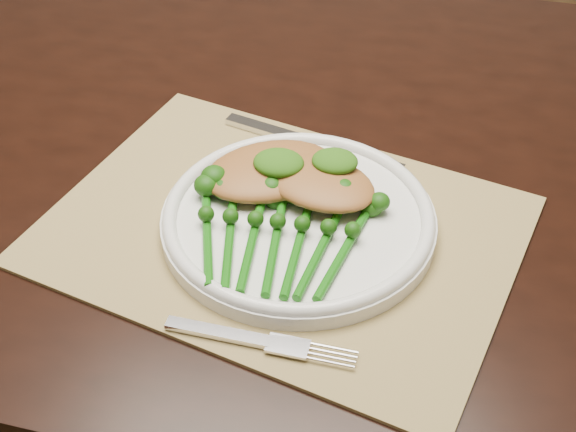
% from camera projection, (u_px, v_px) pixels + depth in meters
% --- Properties ---
extents(dining_table, '(1.67, 1.03, 0.75)m').
position_uv_depth(dining_table, '(252.00, 332.00, 1.22)').
color(dining_table, black).
rests_on(dining_table, ground).
extents(placemat, '(0.55, 0.47, 0.00)m').
position_uv_depth(placemat, '(281.00, 230.00, 0.84)').
color(placemat, '#9B844F').
rests_on(placemat, dining_table).
extents(dinner_plate, '(0.28, 0.28, 0.03)m').
position_uv_depth(dinner_plate, '(298.00, 218.00, 0.83)').
color(dinner_plate, white).
rests_on(dinner_plate, placemat).
extents(knife, '(0.22, 0.09, 0.01)m').
position_uv_depth(knife, '(295.00, 138.00, 0.95)').
color(knife, silver).
rests_on(knife, placemat).
extents(fork, '(0.18, 0.03, 0.01)m').
position_uv_depth(fork, '(272.00, 343.00, 0.71)').
color(fork, silver).
rests_on(fork, placemat).
extents(chicken_fillet_left, '(0.18, 0.16, 0.03)m').
position_uv_depth(chicken_fillet_left, '(270.00, 171.00, 0.86)').
color(chicken_fillet_left, '#A0632E').
rests_on(chicken_fillet_left, dinner_plate).
extents(chicken_fillet_right, '(0.15, 0.13, 0.03)m').
position_uv_depth(chicken_fillet_right, '(319.00, 182.00, 0.84)').
color(chicken_fillet_right, '#A0632E').
rests_on(chicken_fillet_right, dinner_plate).
extents(pesto_dollop_left, '(0.05, 0.05, 0.02)m').
position_uv_depth(pesto_dollop_left, '(279.00, 163.00, 0.84)').
color(pesto_dollop_left, '#1A460A').
rests_on(pesto_dollop_left, chicken_fillet_left).
extents(pesto_dollop_right, '(0.05, 0.04, 0.02)m').
position_uv_depth(pesto_dollop_right, '(335.00, 161.00, 0.84)').
color(pesto_dollop_right, '#1A460A').
rests_on(pesto_dollop_right, chicken_fillet_right).
extents(broccolini_bundle, '(0.16, 0.18, 0.04)m').
position_uv_depth(broccolini_bundle, '(275.00, 243.00, 0.79)').
color(broccolini_bundle, '#11580B').
rests_on(broccolini_bundle, dinner_plate).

